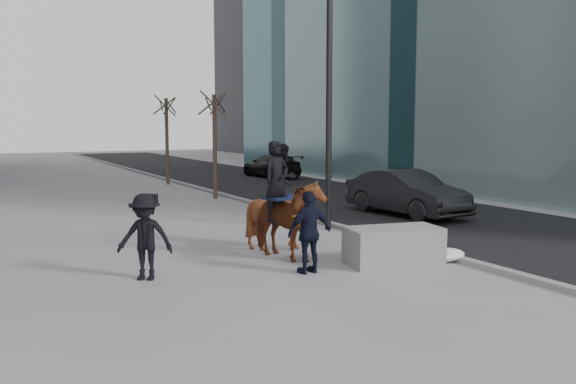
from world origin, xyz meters
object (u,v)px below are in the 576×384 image
car_near (406,193)px  mounted_left (279,216)px  planter (393,246)px  mounted_right (285,207)px

car_near → mounted_left: bearing=-154.5°
planter → mounted_right: bearing=118.4°
car_near → planter: bearing=-135.5°
mounted_left → mounted_right: bearing=54.5°
mounted_left → car_near: bearing=30.0°
planter → car_near: bearing=49.0°
planter → mounted_left: size_ratio=0.76×
car_near → mounted_right: mounted_right is taller
planter → car_near: 7.60m
car_near → mounted_left: mounted_left is taller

